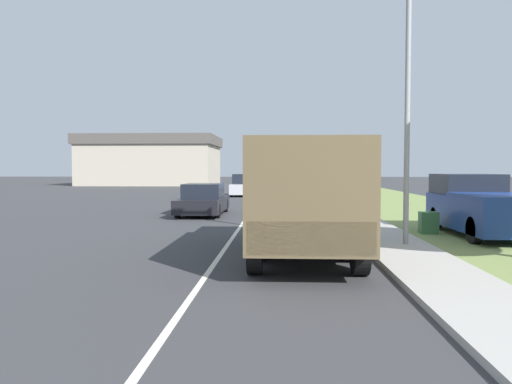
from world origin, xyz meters
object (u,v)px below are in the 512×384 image
Objects in this scene: car_second_ahead at (243,186)px; lamp_post at (400,81)px; car_nearest_ahead at (203,201)px; car_farthest_ahead at (262,178)px; pickup_truck at (481,206)px; military_truck at (303,193)px; car_third_ahead at (282,182)px; car_fourth_ahead at (284,180)px.

lamp_post is (6.01, -25.23, 3.63)m from car_second_ahead.
car_farthest_ahead reaches higher than car_nearest_ahead.
lamp_post is at bearing -139.84° from pickup_truck.
military_truck is 1.40× the size of car_farthest_ahead.
lamp_post reaches higher than pickup_truck.
lamp_post is at bearing 26.62° from military_truck.
car_second_ahead is (0.61, 15.93, 0.10)m from car_nearest_ahead.
pickup_truck is at bearing 40.16° from lamp_post.
military_truck is 4.05m from lamp_post.
car_third_ahead is 38.66m from lamp_post.
car_nearest_ahead is 29.29m from car_third_ahead.
lamp_post is at bearing -76.61° from car_second_ahead.
lamp_post is at bearing -87.16° from car_fourth_ahead.
lamp_post reaches higher than car_nearest_ahead.
car_farthest_ahead is at bearing 98.77° from pickup_truck.
pickup_truck is 0.71× the size of lamp_post.
car_second_ahead is 24.34m from pickup_truck.
car_nearest_ahead is 0.97× the size of car_third_ahead.
car_nearest_ahead is at bearing -90.68° from car_farthest_ahead.
car_third_ahead is at bearing -91.25° from car_fourth_ahead.
car_nearest_ahead is at bearing 146.09° from pickup_truck.
car_second_ahead is 0.65× the size of lamp_post.
car_fourth_ahead is at bearing -70.51° from car_farthest_ahead.
car_second_ahead is at bearing 97.42° from military_truck.
car_farthest_ahead is (0.02, 37.09, -0.01)m from car_second_ahead.
car_nearest_ahead is at bearing -92.20° from car_second_ahead.
car_third_ahead is at bearing 99.77° from pickup_truck.
car_farthest_ahead is at bearing 89.32° from car_nearest_ahead.
car_third_ahead is (3.68, 29.06, 0.02)m from car_nearest_ahead.
car_farthest_ahead reaches higher than car_fourth_ahead.
car_second_ahead is at bearing -97.00° from car_fourth_ahead.
car_third_ahead is 24.15m from car_farthest_ahead.
military_truck reaches higher than car_second_ahead.
car_second_ahead reaches higher than car_fourth_ahead.
car_nearest_ahead is 12.02m from lamp_post.
car_third_ahead is 1.15× the size of car_fourth_ahead.
car_nearest_ahead reaches higher than car_fourth_ahead.
military_truck is 54.09m from car_fourth_ahead.
car_farthest_ahead is (-3.05, 23.95, 0.07)m from car_third_ahead.
pickup_truck reaches higher than car_farthest_ahead.
car_fourth_ahead is (0.32, 14.43, -0.03)m from car_third_ahead.
car_farthest_ahead is 0.68× the size of lamp_post.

